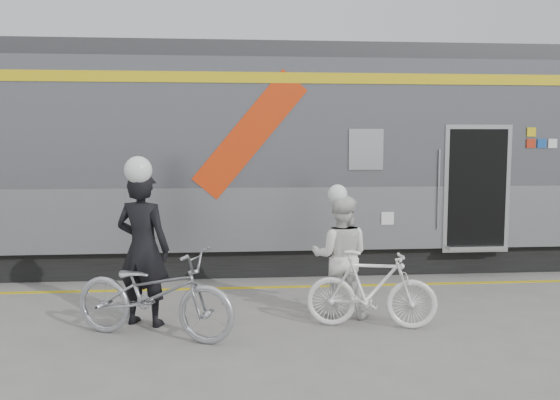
{
  "coord_description": "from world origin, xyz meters",
  "views": [
    {
      "loc": [
        -1.35,
        -7.34,
        2.42
      ],
      "look_at": [
        -0.57,
        1.6,
        1.5
      ],
      "focal_mm": 38.0,
      "sensor_mm": 36.0,
      "label": 1
    }
  ],
  "objects": [
    {
      "name": "bicycle_left",
      "position": [
        -2.26,
        -0.19,
        0.56
      ],
      "size": [
        2.24,
        1.48,
        1.11
      ],
      "primitive_type": "imported",
      "rotation": [
        0.0,
        0.0,
        1.18
      ],
      "color": "#A5A7AD",
      "rests_on": "ground"
    },
    {
      "name": "ground",
      "position": [
        0.0,
        0.0,
        0.0
      ],
      "size": [
        90.0,
        90.0,
        0.0
      ],
      "primitive_type": "plane",
      "color": "slate",
      "rests_on": "ground"
    },
    {
      "name": "man",
      "position": [
        -2.46,
        0.36,
        1.01
      ],
      "size": [
        0.86,
        0.72,
        2.02
      ],
      "primitive_type": "imported",
      "rotation": [
        0.0,
        0.0,
        2.75
      ],
      "color": "black",
      "rests_on": "ground"
    },
    {
      "name": "safety_strip",
      "position": [
        0.0,
        2.15,
        0.0
      ],
      "size": [
        24.0,
        0.12,
        0.01
      ],
      "primitive_type": "cube",
      "color": "gold",
      "rests_on": "ground"
    },
    {
      "name": "train",
      "position": [
        0.82,
        4.19,
        2.05
      ],
      "size": [
        24.0,
        3.17,
        4.1
      ],
      "color": "black",
      "rests_on": "ground"
    },
    {
      "name": "helmet_man",
      "position": [
        -2.46,
        0.36,
        2.19
      ],
      "size": [
        0.35,
        0.35,
        0.35
      ],
      "primitive_type": "sphere",
      "color": "white",
      "rests_on": "man"
    },
    {
      "name": "helmet_woman",
      "position": [
        0.17,
        0.52,
        1.8
      ],
      "size": [
        0.27,
        0.27,
        0.27
      ],
      "primitive_type": "sphere",
      "color": "white",
      "rests_on": "woman"
    },
    {
      "name": "woman",
      "position": [
        0.17,
        0.52,
        0.83
      ],
      "size": [
        0.93,
        0.79,
        1.66
      ],
      "primitive_type": "imported",
      "rotation": [
        0.0,
        0.0,
        2.92
      ],
      "color": "white",
      "rests_on": "ground"
    },
    {
      "name": "bicycle_right",
      "position": [
        0.47,
        -0.03,
        0.5
      ],
      "size": [
        1.74,
        0.84,
        1.01
      ],
      "primitive_type": "imported",
      "rotation": [
        0.0,
        0.0,
        1.35
      ],
      "color": "white",
      "rests_on": "ground"
    }
  ]
}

